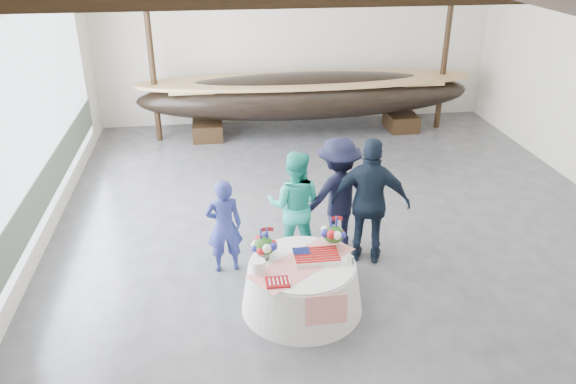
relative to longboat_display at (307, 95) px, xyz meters
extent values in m
cube|color=#3D3D42|center=(-0.10, -4.89, -0.97)|extent=(10.00, 12.00, 0.01)
cube|color=silver|center=(-0.10, 1.11, 1.28)|extent=(10.00, 0.02, 4.50)
cube|color=silver|center=(-5.10, -4.89, 1.28)|extent=(0.02, 12.00, 4.50)
cylinder|color=black|center=(-3.60, 0.00, 1.28)|extent=(0.14, 0.14, 4.50)
cylinder|color=black|center=(3.40, 0.00, 1.28)|extent=(0.14, 0.14, 4.50)
cube|color=silver|center=(-5.05, -3.89, 1.03)|extent=(0.02, 7.00, 3.20)
cube|color=#596654|center=(-5.04, -3.89, -0.07)|extent=(0.02, 7.00, 0.60)
cube|color=black|center=(-2.44, 0.00, -0.77)|extent=(0.71, 0.91, 0.41)
cube|color=black|center=(2.44, 0.00, -0.77)|extent=(0.71, 0.91, 0.41)
ellipsoid|color=black|center=(0.00, 0.00, -0.01)|extent=(8.13, 1.63, 1.12)
cube|color=#9E7A4C|center=(0.00, 0.00, 0.30)|extent=(6.50, 1.07, 0.06)
cone|color=white|center=(-1.22, -6.90, -0.63)|extent=(1.65, 1.65, 0.68)
cylinder|color=white|center=(-1.22, -6.90, -0.28)|extent=(1.40, 1.40, 0.04)
cube|color=red|center=(-1.22, -6.90, -0.26)|extent=(1.56, 1.35, 0.01)
cube|color=white|center=(-1.02, -6.84, -0.23)|extent=(0.60, 0.40, 0.07)
cylinder|color=white|center=(-1.81, -7.05, -0.17)|extent=(0.18, 0.18, 0.18)
cylinder|color=white|center=(-1.75, -6.58, -0.17)|extent=(0.18, 0.18, 0.18)
cube|color=maroon|center=(-1.60, -7.32, -0.25)|extent=(0.30, 0.24, 0.03)
cone|color=silver|center=(-0.59, -7.02, -0.20)|extent=(0.09, 0.09, 0.12)
imported|color=navy|center=(-2.21, -5.82, -0.23)|extent=(0.58, 0.41, 1.49)
imported|color=teal|center=(-1.12, -5.56, -0.09)|extent=(1.01, 0.88, 1.76)
imported|color=black|center=(-0.41, -5.41, -0.04)|extent=(1.36, 1.01, 1.87)
imported|color=black|center=(-0.01, -5.85, 0.03)|extent=(1.27, 0.86, 2.01)
camera|label=1|loc=(-2.26, -13.09, 3.83)|focal=35.00mm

